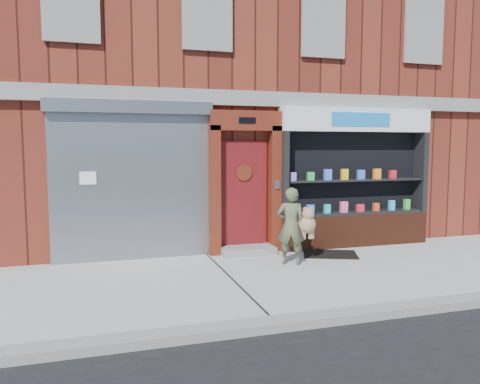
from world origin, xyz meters
name	(u,v)px	position (x,y,z in m)	size (l,w,h in m)	color
ground	(318,272)	(0.00, 0.00, 0.00)	(80.00, 80.00, 0.00)	#9E9E99
curb	(393,310)	(0.00, -2.15, 0.06)	(60.00, 0.30, 0.12)	gray
building	(226,83)	(0.00, 5.99, 4.00)	(12.00, 8.16, 8.00)	maroon
shutter_bay	(132,171)	(-3.00, 1.93, 1.72)	(3.10, 0.30, 3.04)	gray
red_door_bay	(245,182)	(-0.75, 1.86, 1.46)	(1.52, 0.58, 2.90)	#5E1D10
pharmacy_bay	(354,184)	(1.75, 1.81, 1.37)	(3.50, 0.41, 3.00)	#512213
woman	(294,225)	(-0.17, 0.69, 0.73)	(0.79, 0.52, 1.44)	#505538
doormat	(330,254)	(0.83, 1.14, 0.01)	(1.06, 0.74, 0.03)	black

